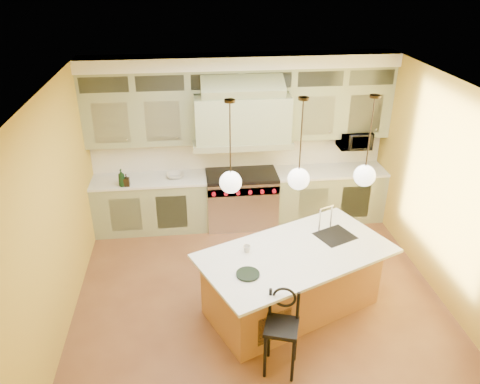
{
  "coord_description": "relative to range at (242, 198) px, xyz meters",
  "views": [
    {
      "loc": [
        -0.84,
        -4.99,
        4.26
      ],
      "look_at": [
        -0.19,
        0.7,
        1.35
      ],
      "focal_mm": 35.0,
      "sensor_mm": 36.0,
      "label": 1
    }
  ],
  "objects": [
    {
      "name": "floor",
      "position": [
        0.0,
        -2.14,
        -0.49
      ],
      "size": [
        5.0,
        5.0,
        0.0
      ],
      "primitive_type": "plane",
      "color": "brown",
      "rests_on": "ground"
    },
    {
      "name": "ceiling",
      "position": [
        0.0,
        -2.14,
        2.41
      ],
      "size": [
        5.0,
        5.0,
        0.0
      ],
      "primitive_type": "plane",
      "rotation": [
        3.14,
        0.0,
        0.0
      ],
      "color": "white",
      "rests_on": "wall_back"
    },
    {
      "name": "wall_back",
      "position": [
        0.0,
        0.36,
        0.96
      ],
      "size": [
        5.0,
        0.0,
        5.0
      ],
      "primitive_type": "plane",
      "rotation": [
        1.57,
        0.0,
        0.0
      ],
      "color": "gold",
      "rests_on": "ground"
    },
    {
      "name": "wall_front",
      "position": [
        0.0,
        -4.64,
        0.96
      ],
      "size": [
        5.0,
        0.0,
        5.0
      ],
      "primitive_type": "plane",
      "rotation": [
        -1.57,
        0.0,
        0.0
      ],
      "color": "gold",
      "rests_on": "ground"
    },
    {
      "name": "wall_left",
      "position": [
        -2.5,
        -2.14,
        0.96
      ],
      "size": [
        0.0,
        5.0,
        5.0
      ],
      "primitive_type": "plane",
      "rotation": [
        1.57,
        0.0,
        1.57
      ],
      "color": "gold",
      "rests_on": "ground"
    },
    {
      "name": "wall_right",
      "position": [
        2.5,
        -2.14,
        0.96
      ],
      "size": [
        0.0,
        5.0,
        5.0
      ],
      "primitive_type": "plane",
      "rotation": [
        1.57,
        0.0,
        -1.57
      ],
      "color": "gold",
      "rests_on": "ground"
    },
    {
      "name": "back_cabinetry",
      "position": [
        0.0,
        0.09,
        0.94
      ],
      "size": [
        5.0,
        0.77,
        2.9
      ],
      "color": "gray",
      "rests_on": "floor"
    },
    {
      "name": "range",
      "position": [
        0.0,
        0.0,
        0.0
      ],
      "size": [
        1.2,
        0.74,
        0.96
      ],
      "color": "silver",
      "rests_on": "floor"
    },
    {
      "name": "kitchen_island",
      "position": [
        0.41,
        -2.3,
        -0.01
      ],
      "size": [
        2.73,
        2.14,
        1.35
      ],
      "rotation": [
        0.0,
        0.0,
        0.41
      ],
      "color": "#A16C39",
      "rests_on": "floor"
    },
    {
      "name": "counter_stool",
      "position": [
        0.06,
        -3.29,
        0.1
      ],
      "size": [
        0.46,
        0.46,
        1.04
      ],
      "rotation": [
        0.0,
        0.0,
        -0.31
      ],
      "color": "black",
      "rests_on": "floor"
    },
    {
      "name": "microwave",
      "position": [
        1.95,
        0.11,
        0.96
      ],
      "size": [
        0.54,
        0.37,
        0.3
      ],
      "primitive_type": "imported",
      "color": "black",
      "rests_on": "back_cabinetry"
    },
    {
      "name": "oil_bottle_a",
      "position": [
        -1.96,
        -0.22,
        0.6
      ],
      "size": [
        0.13,
        0.13,
        0.29
      ],
      "primitive_type": "imported",
      "rotation": [
        0.0,
        0.0,
        -0.15
      ],
      "color": "black",
      "rests_on": "back_cabinetry"
    },
    {
      "name": "oil_bottle_b",
      "position": [
        -1.88,
        -0.22,
        0.56
      ],
      "size": [
        0.1,
        0.1,
        0.2
      ],
      "primitive_type": "imported",
      "rotation": [
        0.0,
        0.0,
        -0.04
      ],
      "color": "black",
      "rests_on": "back_cabinetry"
    },
    {
      "name": "fruit_bowl",
      "position": [
        -1.11,
        0.01,
        0.49
      ],
      "size": [
        0.3,
        0.3,
        0.07
      ],
      "primitive_type": "imported",
      "rotation": [
        0.0,
        0.0,
        0.02
      ],
      "color": "beige",
      "rests_on": "back_cabinetry"
    },
    {
      "name": "cup",
      "position": [
        -0.2,
        -2.27,
        0.48
      ],
      "size": [
        0.1,
        0.1,
        0.09
      ],
      "primitive_type": "imported",
      "rotation": [
        0.0,
        0.0,
        -0.06
      ],
      "color": "beige",
      "rests_on": "kitchen_island"
    },
    {
      "name": "pendant_left",
      "position": [
        -0.4,
        -2.3,
        1.46
      ],
      "size": [
        0.26,
        0.26,
        1.11
      ],
      "color": "#2D2319",
      "rests_on": "ceiling"
    },
    {
      "name": "pendant_center",
      "position": [
        0.4,
        -2.3,
        1.46
      ],
      "size": [
        0.26,
        0.26,
        1.11
      ],
      "color": "#2D2319",
      "rests_on": "ceiling"
    },
    {
      "name": "pendant_right",
      "position": [
        1.2,
        -2.3,
        1.46
      ],
      "size": [
        0.26,
        0.26,
        1.11
      ],
      "color": "#2D2319",
      "rests_on": "ceiling"
    }
  ]
}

